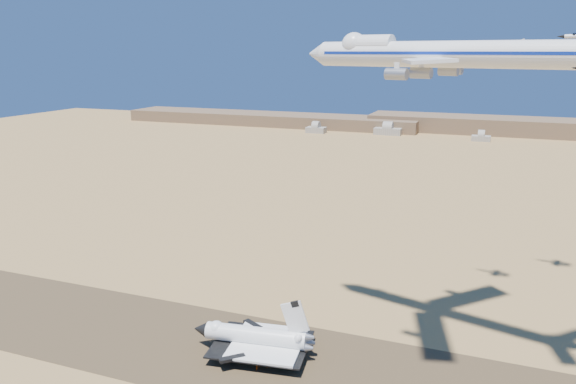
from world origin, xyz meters
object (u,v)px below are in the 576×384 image
(carrier_747, at_px, (435,54))
(crew_b, at_px, (257,368))
(chase_jet_e, at_px, (505,48))
(crew_a, at_px, (259,364))
(shuttle, at_px, (255,338))
(crew_c, at_px, (267,366))

(carrier_747, relative_size, crew_b, 50.66)
(crew_b, xyz_separation_m, chase_jet_e, (59.74, 71.81, 91.77))
(crew_a, bearing_deg, chase_jet_e, -58.59)
(crew_a, bearing_deg, crew_b, 167.84)
(chase_jet_e, bearing_deg, crew_b, -118.23)
(carrier_747, relative_size, chase_jet_e, 6.26)
(shuttle, relative_size, carrier_747, 0.43)
(carrier_747, bearing_deg, crew_a, -135.33)
(shuttle, height_order, crew_a, shuttle)
(shuttle, distance_m, chase_jet_e, 125.58)
(crew_a, relative_size, chase_jet_e, 0.11)
(carrier_747, relative_size, crew_c, 55.71)
(carrier_747, height_order, crew_a, carrier_747)
(carrier_747, distance_m, chase_jet_e, 48.17)
(crew_a, bearing_deg, crew_c, -104.72)
(crew_c, bearing_deg, shuttle, -28.07)
(shuttle, xyz_separation_m, carrier_747, (47.27, 17.80, 85.72))
(shuttle, xyz_separation_m, crew_b, (4.80, -9.08, -4.19))
(shuttle, bearing_deg, crew_b, -70.10)
(shuttle, xyz_separation_m, crew_a, (4.60, -7.06, -4.26))
(shuttle, distance_m, crew_a, 9.44)
(carrier_747, xyz_separation_m, crew_c, (-40.23, -24.72, -89.99))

